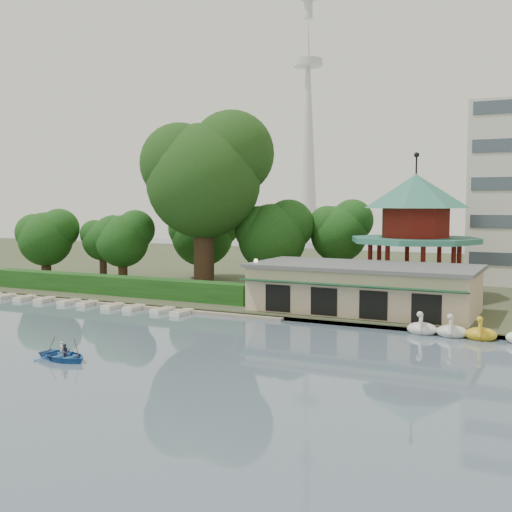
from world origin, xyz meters
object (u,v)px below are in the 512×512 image
Objects in this scene: dock at (116,304)px; rowboat_with_passengers at (63,352)px; pavilion at (415,223)px; big_tree at (206,172)px; boathouse at (363,287)px.

rowboat_with_passengers reaches higher than dock.
pavilion is at bearing 67.25° from rowboat_with_passengers.
big_tree is 32.06m from rowboat_with_passengers.
big_tree is at bearing 73.95° from dock.
dock is 1.83× the size of big_tree.
boathouse is 3.38× the size of rowboat_with_passengers.
big_tree is at bearing 161.73° from boathouse.
boathouse is (22.00, 4.77, 2.25)m from dock.
pavilion is at bearing 10.36° from big_tree.
pavilion is 36.08m from rowboat_with_passengers.
big_tree is 3.37× the size of rowboat_with_passengers.
dock is 29.14m from pavilion.
pavilion reaches higher than dock.
dock is at bearing 120.01° from rowboat_with_passengers.
rowboat_with_passengers is (7.15, -28.84, -12.04)m from big_tree.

